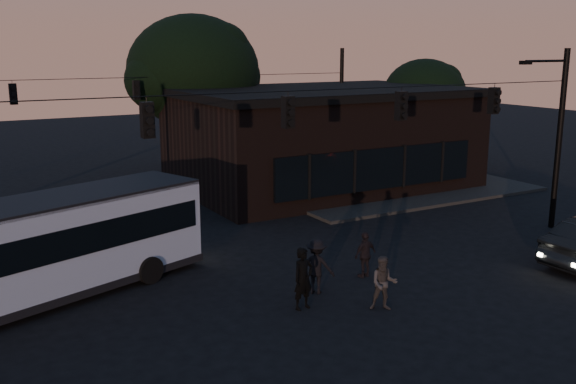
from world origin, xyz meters
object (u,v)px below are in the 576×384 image
building (322,138)px  pedestrian_c (365,254)px  pedestrian_b (384,283)px  bus (31,248)px  pedestrian_a (303,279)px  pedestrian_d (316,266)px

building → pedestrian_c: 14.64m
pedestrian_b → pedestrian_c: 2.77m
pedestrian_b → pedestrian_c: bearing=96.8°
bus → pedestrian_a: 8.08m
pedestrian_a → building: bearing=46.8°
building → pedestrian_b: 17.38m
bus → pedestrian_c: size_ratio=7.23×
building → pedestrian_d: (-8.76, -13.34, -1.83)m
pedestrian_a → pedestrian_b: size_ratio=1.15×
building → bus: building is taller
bus → pedestrian_c: (9.96, -3.06, -0.97)m
building → bus: bearing=-149.2°
pedestrian_b → pedestrian_c: (1.19, 2.50, -0.03)m
pedestrian_d → pedestrian_a: bearing=84.7°
bus → pedestrian_a: (6.77, -4.34, -0.82)m
bus → pedestrian_b: bearing=-51.7°
pedestrian_b → pedestrian_c: size_ratio=1.04×
pedestrian_b → pedestrian_d: size_ratio=0.93×
bus → pedestrian_d: (7.78, -3.46, -0.88)m
bus → building: bearing=11.5°
pedestrian_a → pedestrian_b: bearing=-40.2°
pedestrian_c → pedestrian_d: 2.22m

